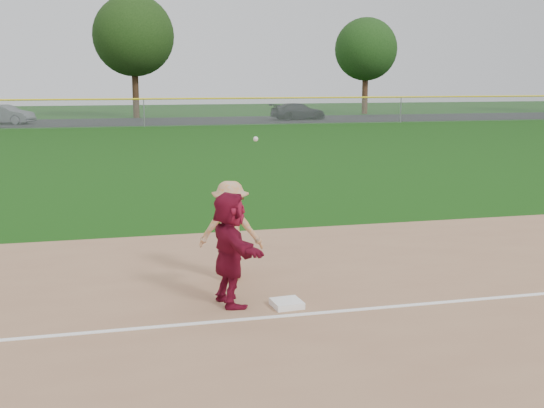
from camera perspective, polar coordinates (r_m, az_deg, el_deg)
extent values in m
plane|color=#13400C|center=(11.18, 1.86, -7.95)|extent=(160.00, 160.00, 0.00)
cube|color=white|center=(10.45, 3.07, -9.16)|extent=(60.00, 0.10, 0.01)
cube|color=black|center=(56.38, -10.99, 6.79)|extent=(120.00, 10.00, 0.01)
cube|color=white|center=(10.75, 1.25, -8.32)|extent=(0.48, 0.48, 0.10)
imported|color=maroon|center=(10.63, -3.54, -3.76)|extent=(0.78, 1.74, 1.80)
imported|color=#5A5D62|center=(56.39, -21.43, 7.00)|extent=(4.63, 3.24, 1.45)
imported|color=black|center=(57.89, 2.22, 7.75)|extent=(4.99, 2.68, 1.38)
imported|color=#A4A4A7|center=(11.98, -3.48, -2.24)|extent=(1.29, 0.99, 1.76)
sphere|color=silver|center=(11.34, -1.37, 5.46)|extent=(0.08, 0.08, 0.08)
plane|color=#999EA0|center=(50.35, -10.66, 7.50)|extent=(110.00, 0.00, 110.00)
cylinder|color=yellow|center=(50.31, -10.70, 8.64)|extent=(110.00, 0.12, 0.12)
cylinder|color=gray|center=(50.35, -10.66, 7.50)|extent=(0.08, 0.08, 2.00)
cylinder|color=gray|center=(55.23, 10.72, 7.75)|extent=(0.08, 0.08, 2.00)
cylinder|color=#322012|center=(61.78, -11.33, 8.99)|extent=(0.56, 0.56, 4.10)
sphere|color=black|center=(61.87, -11.51, 13.65)|extent=(7.00, 7.00, 7.00)
cylinder|color=#3E2516|center=(67.76, 7.78, 9.02)|extent=(0.56, 0.56, 3.64)
sphere|color=#163610|center=(67.79, 7.87, 12.71)|extent=(6.00, 6.00, 6.00)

